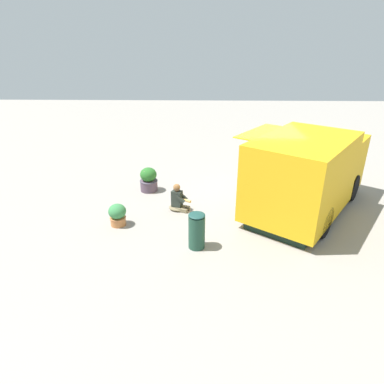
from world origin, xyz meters
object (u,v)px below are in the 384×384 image
object	(u,v)px
planter_flowering_far	(118,214)
person_customer	(178,200)
planter_flowering_near	(149,180)
trash_bin	(197,230)
food_truck	(308,174)

from	to	relation	value
planter_flowering_far	person_customer	bearing A→B (deg)	-58.82
person_customer	planter_flowering_near	distance (m)	1.81
planter_flowering_near	planter_flowering_far	size ratio (longest dim) A/B	1.30
trash_bin	planter_flowering_near	bearing A→B (deg)	25.90
food_truck	planter_flowering_near	world-z (taller)	food_truck
food_truck	planter_flowering_far	distance (m)	5.72
planter_flowering_near	planter_flowering_far	distance (m)	2.49
planter_flowering_near	planter_flowering_far	world-z (taller)	planter_flowering_near
person_customer	planter_flowering_near	bearing A→B (deg)	37.56
person_customer	trash_bin	world-z (taller)	trash_bin
person_customer	trash_bin	xyz separation A→B (m)	(-2.07, -0.60, 0.16)
food_truck	person_customer	world-z (taller)	food_truck
planter_flowering_far	planter_flowering_near	bearing A→B (deg)	-12.48
food_truck	trash_bin	bearing A→B (deg)	123.91
planter_flowering_near	trash_bin	size ratio (longest dim) A/B	0.87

